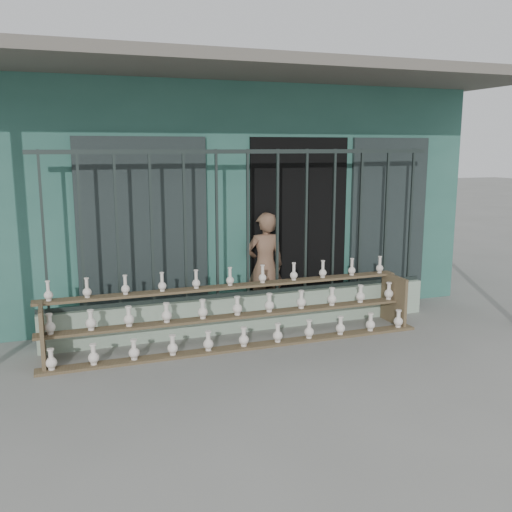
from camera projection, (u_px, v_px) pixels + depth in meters
name	position (u px, v px, depth m)	size (l,w,h in m)	color
ground	(288.00, 365.00, 6.03)	(60.00, 60.00, 0.00)	slate
workshop_building	(192.00, 186.00, 9.63)	(7.40, 6.60, 3.21)	#2C5D51
parapet_wall	(248.00, 312.00, 7.18)	(5.00, 0.20, 0.45)	#96AE95
security_fence	(248.00, 224.00, 6.97)	(5.00, 0.04, 1.80)	#283330
shelf_rack	(237.00, 313.00, 6.69)	(4.50, 0.68, 0.85)	brown
elderly_woman	(265.00, 266.00, 7.56)	(0.52, 0.34, 1.44)	brown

